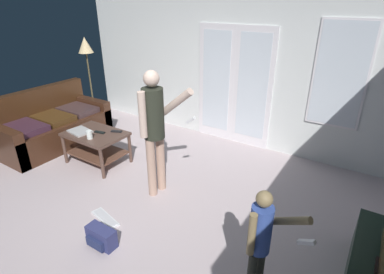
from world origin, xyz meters
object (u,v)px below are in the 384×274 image
object	(u,v)px
coffee_table	(96,141)
floor_lamp	(86,51)
loose_keyboard	(105,218)
cup_near_edge	(89,135)
person_adult	(155,124)
dvd_remote_slim	(116,131)
person_child	(261,239)
backpack	(101,237)
laptop_closed	(80,131)
leather_couch	(53,127)
tv_remote_black	(100,132)

from	to	relation	value
coffee_table	floor_lamp	size ratio (longest dim) A/B	0.54
loose_keyboard	cup_near_edge	distance (m)	1.37
person_adult	loose_keyboard	bearing A→B (deg)	-102.39
coffee_table	floor_lamp	world-z (taller)	floor_lamp
floor_lamp	dvd_remote_slim	world-z (taller)	floor_lamp
person_child	backpack	size ratio (longest dim) A/B	3.32
coffee_table	person_adult	xyz separation A→B (m)	(1.29, -0.11, 0.61)
floor_lamp	person_adult	bearing A→B (deg)	-25.90
coffee_table	cup_near_edge	xyz separation A→B (m)	(0.10, -0.18, 0.20)
floor_lamp	laptop_closed	size ratio (longest dim) A/B	4.90
person_child	backpack	bearing A→B (deg)	-169.40
leather_couch	person_adult	world-z (taller)	person_adult
coffee_table	tv_remote_black	world-z (taller)	tv_remote_black
person_child	tv_remote_black	xyz separation A→B (m)	(-2.92, 0.95, -0.14)
leather_couch	backpack	size ratio (longest dim) A/B	5.55
coffee_table	person_child	xyz separation A→B (m)	(2.98, -0.91, 0.29)
leather_couch	loose_keyboard	xyz separation A→B (m)	(2.30, -0.96, -0.31)
person_child	backpack	distance (m)	1.71
coffee_table	dvd_remote_slim	distance (m)	0.35
person_child	dvd_remote_slim	xyz separation A→B (m)	(-2.73, 1.11, -0.14)
coffee_table	floor_lamp	distance (m)	2.21
floor_lamp	loose_keyboard	distance (m)	3.66
tv_remote_black	leather_couch	bearing A→B (deg)	168.39
coffee_table	floor_lamp	xyz separation A→B (m)	(-1.50, 1.24, 1.05)
leather_couch	coffee_table	world-z (taller)	leather_couch
leather_couch	person_child	bearing A→B (deg)	-13.03
coffee_table	dvd_remote_slim	world-z (taller)	dvd_remote_slim
person_adult	floor_lamp	xyz separation A→B (m)	(-2.79, 1.35, 0.44)
person_adult	tv_remote_black	world-z (taller)	person_adult
leather_couch	person_child	size ratio (longest dim) A/B	1.67
person_adult	backpack	bearing A→B (deg)	-84.20
leather_couch	laptop_closed	xyz separation A→B (m)	(0.97, -0.16, 0.20)
leather_couch	person_child	world-z (taller)	person_child
floor_lamp	laptop_closed	distance (m)	2.06
person_adult	floor_lamp	distance (m)	3.13
person_child	laptop_closed	xyz separation A→B (m)	(-3.20, 0.81, -0.14)
laptop_closed	tv_remote_black	xyz separation A→B (m)	(0.28, 0.14, -0.00)
person_adult	laptop_closed	world-z (taller)	person_adult
dvd_remote_slim	tv_remote_black	bearing A→B (deg)	-162.49
floor_lamp	backpack	bearing A→B (deg)	-40.18
loose_keyboard	laptop_closed	world-z (taller)	laptop_closed
floor_lamp	cup_near_edge	size ratio (longest dim) A/B	13.47
cup_near_edge	tv_remote_black	size ratio (longest dim) A/B	0.74
leather_couch	loose_keyboard	distance (m)	2.51
coffee_table	loose_keyboard	bearing A→B (deg)	-38.93
person_adult	person_child	xyz separation A→B (m)	(1.70, -0.80, -0.32)
person_adult	person_child	bearing A→B (deg)	-25.13
person_child	laptop_closed	size ratio (longest dim) A/B	3.19
leather_couch	person_adult	distance (m)	2.57
coffee_table	loose_keyboard	distance (m)	1.47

